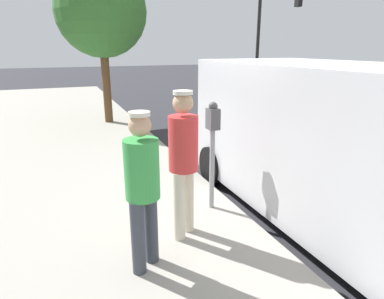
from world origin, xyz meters
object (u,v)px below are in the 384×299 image
pedestrian_in_red (183,156)px  street_tree (101,12)px  parking_meter_near (213,138)px  pedestrian_in_green (143,183)px  parked_van (351,146)px  traffic_light_corner (274,22)px

pedestrian_in_red → street_tree: 7.23m
parking_meter_near → pedestrian_in_green: bearing=38.6°
pedestrian_in_red → parking_meter_near: bearing=-139.6°
pedestrian_in_red → street_tree: (-0.15, -6.91, 2.14)m
pedestrian_in_red → pedestrian_in_green: 0.74m
parking_meter_near → pedestrian_in_red: (0.62, 0.53, -0.02)m
parking_meter_near → street_tree: street_tree is taller
parked_van → traffic_light_corner: traffic_light_corner is taller
parked_van → traffic_light_corner: bearing=-120.5°
parking_meter_near → pedestrian_in_green: size_ratio=0.93×
street_tree → traffic_light_corner: bearing=-154.6°
parked_van → traffic_light_corner: (-6.74, -11.45, 2.36)m
pedestrian_in_green → street_tree: size_ratio=0.37×
parked_van → street_tree: (1.97, -7.30, 2.14)m
pedestrian_in_green → traffic_light_corner: bearing=-129.4°
parking_meter_near → traffic_light_corner: (-8.24, -10.53, 2.34)m
parking_meter_near → traffic_light_corner: bearing=-128.1°
parking_meter_near → traffic_light_corner: size_ratio=0.29×
parking_meter_near → street_tree: bearing=-85.8°
street_tree → pedestrian_in_green: bearing=84.2°
parking_meter_near → street_tree: size_ratio=0.34×
parked_van → traffic_light_corner: 13.50m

